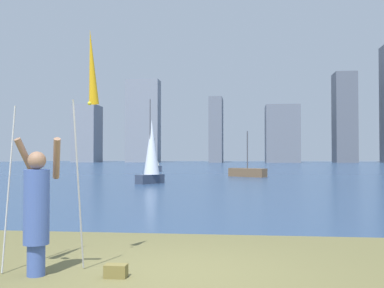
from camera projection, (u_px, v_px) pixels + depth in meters
ground at (235, 169)px, 57.28m from camera, size 120.00×138.00×0.12m
person at (37, 207)px, 6.54m from camera, size 0.72×0.53×1.97m
kite_flag_right at (91, 72)px, 7.28m from camera, size 0.16×1.00×3.69m
bag at (116, 271)px, 6.42m from camera, size 0.31×0.19×0.18m
sailboat_2 at (154, 160)px, 48.42m from camera, size 1.93×2.34×3.46m
sailboat_3 at (151, 153)px, 27.66m from camera, size 1.57×1.94×5.07m
sailboat_4 at (247, 172)px, 36.24m from camera, size 3.07×2.47×3.59m
skyline_tower_0 at (87, 134)px, 109.35m from camera, size 5.46×6.99×13.53m
skyline_tower_1 at (143, 121)px, 108.41m from camera, size 7.69×4.42×19.38m
skyline_tower_2 at (216, 130)px, 106.84m from camera, size 3.01×7.78×14.97m
skyline_tower_3 at (282, 134)px, 104.31m from camera, size 7.47×7.74×12.92m
skyline_tower_4 at (345, 118)px, 103.85m from camera, size 4.69×5.88×20.27m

